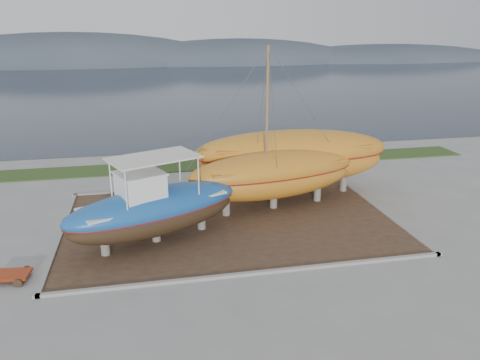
{
  "coord_description": "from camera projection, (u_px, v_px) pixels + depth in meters",
  "views": [
    {
      "loc": [
        -4.36,
        -20.05,
        10.55
      ],
      "look_at": [
        0.6,
        4.0,
        2.44
      ],
      "focal_mm": 35.0,
      "sensor_mm": 36.0,
      "label": 1
    }
  ],
  "objects": [
    {
      "name": "dirt_patch",
      "position": [
        230.0,
        221.0,
        26.51
      ],
      "size": [
        18.0,
        12.0,
        0.06
      ],
      "primitive_type": "cube",
      "color": "#422D1E",
      "rests_on": "ground"
    },
    {
      "name": "orange_bare_hull",
      "position": [
        292.0,
        164.0,
        30.11
      ],
      "size": [
        12.7,
        4.21,
        4.12
      ],
      "primitive_type": null,
      "rotation": [
        0.0,
        0.0,
        -0.03
      ],
      "color": "#BF741D",
      "rests_on": "dirt_patch"
    },
    {
      "name": "curb_frame",
      "position": [
        230.0,
        220.0,
        26.49
      ],
      "size": [
        18.6,
        12.6,
        0.15
      ],
      "primitive_type": null,
      "color": "gray",
      "rests_on": "ground"
    },
    {
      "name": "ground",
      "position": [
        245.0,
        253.0,
        22.79
      ],
      "size": [
        140.0,
        140.0,
        0.0
      ],
      "primitive_type": "plane",
      "color": "gray",
      "rests_on": "ground"
    },
    {
      "name": "red_trailer",
      "position": [
        10.0,
        277.0,
        20.31
      ],
      "size": [
        2.58,
        1.5,
        0.35
      ],
      "primitive_type": null,
      "rotation": [
        0.0,
        0.0,
        -0.11
      ],
      "color": "#9C2F11",
      "rests_on": "ground"
    },
    {
      "name": "blue_caique",
      "position": [
        154.0,
        200.0,
        23.33
      ],
      "size": [
        9.66,
        6.29,
        4.45
      ],
      "primitive_type": null,
      "rotation": [
        0.0,
        0.0,
        0.4
      ],
      "color": "#1A58A6",
      "rests_on": "dirt_patch"
    },
    {
      "name": "grass_strip",
      "position": [
        204.0,
        165.0,
        37.2
      ],
      "size": [
        44.0,
        3.0,
        0.08
      ],
      "primitive_type": "cube",
      "color": "#284219",
      "rests_on": "ground"
    },
    {
      "name": "white_dinghy",
      "position": [
        120.0,
        215.0,
        25.59
      ],
      "size": [
        4.35,
        2.11,
        1.25
      ],
      "primitive_type": null,
      "rotation": [
        0.0,
        0.0,
        -0.14
      ],
      "color": "white",
      "rests_on": "dirt_patch"
    },
    {
      "name": "orange_sailboat",
      "position": [
        275.0,
        131.0,
        26.95
      ],
      "size": [
        11.07,
        5.14,
        9.5
      ],
      "primitive_type": null,
      "rotation": [
        0.0,
        0.0,
        0.19
      ],
      "color": "#BF741D",
      "rests_on": "dirt_patch"
    },
    {
      "name": "mountain_ridge",
      "position": [
        156.0,
        63.0,
        139.04
      ],
      "size": [
        200.0,
        36.0,
        20.0
      ],
      "primitive_type": null,
      "color": "#333D49",
      "rests_on": "ground"
    },
    {
      "name": "sea",
      "position": [
        166.0,
        85.0,
        87.89
      ],
      "size": [
        260.0,
        100.0,
        0.04
      ],
      "primitive_type": null,
      "color": "#192433",
      "rests_on": "ground"
    }
  ]
}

